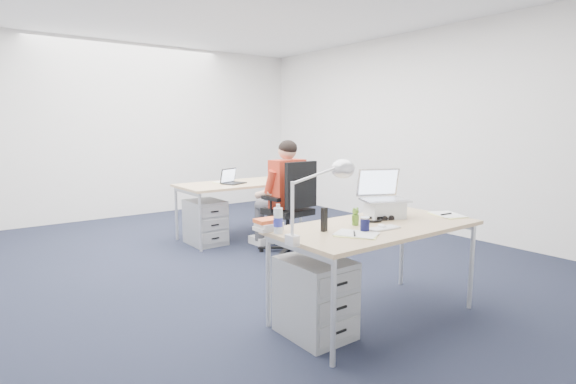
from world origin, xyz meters
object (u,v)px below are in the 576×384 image
at_px(office_chair, 290,226).
at_px(wireless_keyboard, 384,228).
at_px(water_bottle, 278,219).
at_px(can_koozie, 365,224).
at_px(desk_near, 376,231).
at_px(headphones, 372,219).
at_px(computer_mouse, 382,226).
at_px(bear_figurine, 355,216).
at_px(drawer_pedestal_far, 205,222).
at_px(sunglasses, 388,219).
at_px(far_cup, 276,176).
at_px(seated_person, 280,196).
at_px(cordless_phone, 324,219).
at_px(silver_laptop, 385,194).
at_px(desk_lamp, 313,200).
at_px(drawer_pedestal_near, 315,297).
at_px(dark_laptop, 234,176).
at_px(desk_far, 240,186).
at_px(book_stack, 268,224).

bearing_deg(office_chair, wireless_keyboard, -111.64).
bearing_deg(water_bottle, can_koozie, -32.84).
bearing_deg(desk_near, headphones, 56.97).
bearing_deg(computer_mouse, water_bottle, 176.92).
distance_m(desk_near, bear_figurine, 0.20).
xyz_separation_m(headphones, water_bottle, (-0.83, 0.11, 0.09)).
bearing_deg(bear_figurine, drawer_pedestal_far, 105.41).
height_order(sunglasses, far_cup, far_cup).
xyz_separation_m(office_chair, seated_person, (-0.01, 0.18, 0.34)).
height_order(water_bottle, cordless_phone, water_bottle).
bearing_deg(water_bottle, far_cup, 54.92).
relative_size(silver_laptop, desk_lamp, 0.71).
relative_size(drawer_pedestal_near, headphones, 2.58).
relative_size(desk_near, sunglasses, 14.21).
distance_m(office_chair, dark_laptop, 1.08).
relative_size(drawer_pedestal_near, cordless_phone, 3.22).
distance_m(computer_mouse, sunglasses, 0.29).
xyz_separation_m(desk_near, sunglasses, (0.20, 0.06, 0.06)).
height_order(desk_near, office_chair, office_chair).
height_order(headphones, far_cup, far_cup).
bearing_deg(water_bottle, computer_mouse, -24.79).
distance_m(headphones, desk_lamp, 0.84).
height_order(desk_far, seated_person, seated_person).
distance_m(drawer_pedestal_near, book_stack, 0.61).
distance_m(can_koozie, dark_laptop, 2.94).
distance_m(wireless_keyboard, can_koozie, 0.18).
relative_size(desk_near, silver_laptop, 4.16).
bearing_deg(dark_laptop, far_cup, -20.94).
bearing_deg(drawer_pedestal_far, far_cup, -0.68).
bearing_deg(wireless_keyboard, desk_far, 83.18).
bearing_deg(water_bottle, seated_person, 54.02).
bearing_deg(water_bottle, cordless_phone, -25.97).
relative_size(water_bottle, sunglasses, 1.83).
height_order(bear_figurine, dark_laptop, dark_laptop).
bearing_deg(far_cup, office_chair, -116.87).
bearing_deg(drawer_pedestal_far, desk_lamp, -102.76).
xyz_separation_m(bear_figurine, cordless_phone, (-0.32, -0.01, 0.02)).
relative_size(office_chair, seated_person, 0.83).
distance_m(drawer_pedestal_near, bear_figurine, 0.68).
bearing_deg(seated_person, drawer_pedestal_far, 125.11).
relative_size(sunglasses, far_cup, 1.11).
bearing_deg(headphones, cordless_phone, -173.05).
relative_size(computer_mouse, bear_figurine, 0.63).
bearing_deg(sunglasses, desk_far, 102.44).
relative_size(seated_person, water_bottle, 6.31).
distance_m(water_bottle, sunglasses, 0.97).
distance_m(headphones, sunglasses, 0.14).
relative_size(water_bottle, desk_lamp, 0.38).
height_order(desk_far, bear_figurine, bear_figurine).
relative_size(silver_laptop, bear_figurine, 2.84).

